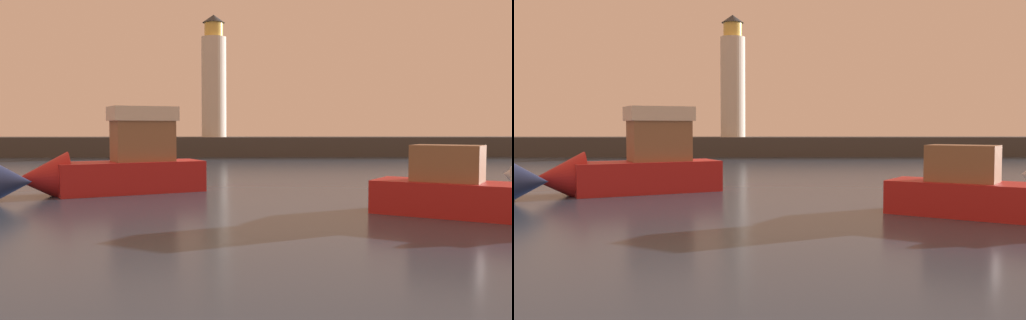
% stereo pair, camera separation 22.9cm
% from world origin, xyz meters
% --- Properties ---
extents(ground_plane, '(220.00, 220.00, 0.00)m').
position_xyz_m(ground_plane, '(0.00, 29.60, 0.00)').
color(ground_plane, '#2D3D51').
extents(breakwater, '(82.36, 5.62, 2.07)m').
position_xyz_m(breakwater, '(0.00, 59.20, 1.03)').
color(breakwater, '#423F3D').
rests_on(breakwater, ground_plane).
extents(lighthouse, '(2.66, 2.66, 13.08)m').
position_xyz_m(lighthouse, '(-2.69, 59.20, 8.26)').
color(lighthouse, silver).
rests_on(lighthouse, breakwater).
extents(motorboat_0, '(8.77, 5.78, 4.48)m').
position_xyz_m(motorboat_0, '(-5.93, 24.45, 1.33)').
color(motorboat_0, '#B21E1E').
rests_on(motorboat_0, ground_plane).
extents(motorboat_1, '(8.27, 6.33, 2.87)m').
position_xyz_m(motorboat_1, '(9.02, 16.36, 0.79)').
color(motorboat_1, '#B21E1E').
rests_on(motorboat_1, ground_plane).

